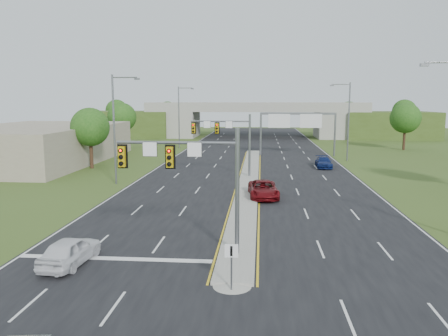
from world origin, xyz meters
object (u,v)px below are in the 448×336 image
at_px(keep_right_sign, 231,259).
at_px(sign_gantry, 297,122).
at_px(signal_mast_near, 195,170).
at_px(car_white, 70,251).
at_px(overpass, 256,122).
at_px(car_far_a, 263,189).
at_px(car_far_b, 324,162).
at_px(signal_mast_far, 229,135).

bearing_deg(keep_right_sign, sign_gantry, 82.30).
bearing_deg(signal_mast_near, car_white, -162.89).
bearing_deg(overpass, car_white, -95.93).
bearing_deg(overpass, car_far_a, -88.68).
distance_m(sign_gantry, car_far_b, 13.08).
xyz_separation_m(signal_mast_near, sign_gantry, (8.95, 44.99, 0.51)).
relative_size(signal_mast_near, keep_right_sign, 3.18).
height_order(signal_mast_near, car_far_b, signal_mast_near).
bearing_deg(signal_mast_near, signal_mast_far, 90.00).
xyz_separation_m(signal_mast_far, keep_right_sign, (2.26, -29.45, -3.21)).
bearing_deg(sign_gantry, overpass, 100.79).
bearing_deg(car_far_b, sign_gantry, 103.85).
bearing_deg(overpass, car_far_b, -78.91).
relative_size(signal_mast_far, car_far_b, 1.50).
bearing_deg(keep_right_sign, signal_mast_far, 94.39).
bearing_deg(keep_right_sign, car_white, 163.48).
bearing_deg(signal_mast_far, car_far_a, -69.72).
bearing_deg(overpass, signal_mast_near, -91.62).
distance_m(car_white, car_far_a, 19.51).
distance_m(sign_gantry, car_far_a, 30.95).
height_order(keep_right_sign, sign_gantry, sign_gantry).
relative_size(car_far_a, car_far_b, 1.14).
bearing_deg(overpass, sign_gantry, -79.21).
xyz_separation_m(signal_mast_far, overpass, (2.26, 55.07, -1.17)).
distance_m(keep_right_sign, car_white, 8.92).
relative_size(signal_mast_near, car_white, 1.62).
distance_m(signal_mast_near, signal_mast_far, 25.00).
xyz_separation_m(sign_gantry, car_white, (-15.20, -46.92, -4.48)).
height_order(keep_right_sign, car_white, keep_right_sign).
relative_size(overpass, car_far_b, 17.16).
relative_size(keep_right_sign, overpass, 0.03).
height_order(keep_right_sign, car_far_b, keep_right_sign).
height_order(signal_mast_far, overpass, overpass).
height_order(car_far_a, car_far_b, car_far_a).
relative_size(sign_gantry, car_white, 2.68).
bearing_deg(signal_mast_near, keep_right_sign, -63.06).
distance_m(signal_mast_near, sign_gantry, 45.88).
bearing_deg(car_far_b, signal_mast_near, -107.32).
bearing_deg(sign_gantry, car_white, -107.95).
relative_size(signal_mast_near, sign_gantry, 0.60).
relative_size(signal_mast_near, overpass, 0.09).
distance_m(sign_gantry, overpass, 35.75).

